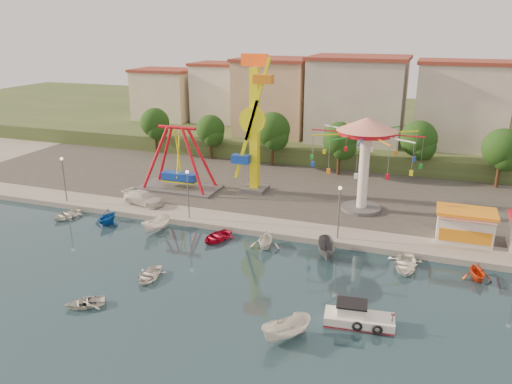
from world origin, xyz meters
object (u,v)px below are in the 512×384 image
at_px(van, 144,198).
at_px(kamikaze_tower, 255,128).
at_px(cabin_motorboat, 357,318).
at_px(pirate_ship_ride, 179,160).
at_px(wave_swinger, 366,143).
at_px(skiff, 286,330).
at_px(rowboat_a, 149,275).

bearing_deg(van, kamikaze_tower, -39.19).
height_order(kamikaze_tower, cabin_motorboat, kamikaze_tower).
distance_m(pirate_ship_ride, wave_swinger, 22.92).
relative_size(cabin_motorboat, skiff, 1.29).
distance_m(pirate_ship_ride, cabin_motorboat, 33.74).
height_order(pirate_ship_ride, kamikaze_tower, kamikaze_tower).
relative_size(kamikaze_tower, wave_swinger, 1.42).
distance_m(rowboat_a, van, 17.14).
height_order(wave_swinger, van, wave_swinger).
bearing_deg(pirate_ship_ride, van, -101.04).
height_order(cabin_motorboat, skiff, cabin_motorboat).
relative_size(pirate_ship_ride, rowboat_a, 3.01).
bearing_deg(cabin_motorboat, skiff, -147.78).
height_order(wave_swinger, rowboat_a, wave_swinger).
bearing_deg(wave_swinger, van, -164.79).
bearing_deg(skiff, pirate_ship_ride, 168.39).
relative_size(wave_swinger, rowboat_a, 3.49).
xyz_separation_m(skiff, van, (-22.56, 18.67, 0.59)).
height_order(kamikaze_tower, wave_swinger, kamikaze_tower).
distance_m(cabin_motorboat, van, 30.84).
bearing_deg(wave_swinger, rowboat_a, -124.96).
relative_size(wave_swinger, skiff, 2.96).
height_order(rowboat_a, van, van).
bearing_deg(skiff, wave_swinger, 125.13).
height_order(pirate_ship_ride, wave_swinger, wave_swinger).
distance_m(pirate_ship_ride, kamikaze_tower, 10.42).
distance_m(pirate_ship_ride, skiff, 33.14).
bearing_deg(pirate_ship_ride, wave_swinger, 0.08).
height_order(skiff, van, van).
relative_size(rowboat_a, skiff, 0.85).
distance_m(kamikaze_tower, cabin_motorboat, 29.96).
relative_size(pirate_ship_ride, cabin_motorboat, 1.97).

